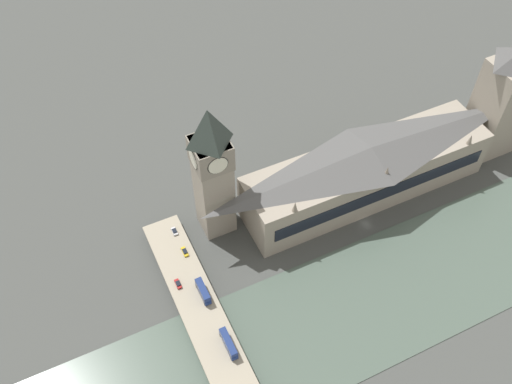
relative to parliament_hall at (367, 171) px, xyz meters
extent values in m
plane|color=#424442|center=(-15.66, 8.00, -13.96)|extent=(600.00, 600.00, 0.00)
cube|color=#47564C|center=(-47.07, 8.00, -13.81)|extent=(50.83, 360.00, 0.30)
cube|color=gray|center=(0.06, 0.00, -2.47)|extent=(25.43, 108.30, 22.99)
cube|color=black|center=(-12.81, 0.00, -1.32)|extent=(0.40, 99.64, 6.90)
pyramid|color=#4C4C4C|center=(0.06, 0.00, 11.57)|extent=(24.92, 106.13, 5.09)
cone|color=gray|center=(-11.66, -41.15, 11.53)|extent=(2.20, 2.20, 5.00)
cone|color=gray|center=(-11.66, 0.00, 11.53)|extent=(2.20, 2.20, 5.00)
cone|color=gray|center=(-11.66, 41.15, 11.53)|extent=(2.20, 2.20, 5.00)
cube|color=gray|center=(11.49, 64.55, 10.50)|extent=(12.81, 12.81, 48.93)
cube|color=gray|center=(11.49, 64.55, 29.21)|extent=(13.58, 13.58, 11.53)
cylinder|color=black|center=(4.91, 64.55, 29.21)|extent=(0.50, 8.05, 8.05)
cylinder|color=silver|center=(4.78, 64.55, 29.21)|extent=(0.62, 7.46, 7.46)
cylinder|color=black|center=(18.07, 64.55, 29.21)|extent=(0.50, 8.05, 8.05)
cylinder|color=silver|center=(18.20, 64.55, 29.21)|extent=(0.62, 7.46, 7.46)
cylinder|color=black|center=(11.49, 57.98, 29.21)|extent=(8.05, 0.50, 8.05)
cylinder|color=silver|center=(11.49, 57.84, 29.21)|extent=(7.46, 0.62, 7.46)
cylinder|color=black|center=(11.49, 71.13, 29.21)|extent=(8.05, 0.50, 8.05)
cylinder|color=silver|center=(11.49, 71.27, 29.21)|extent=(7.46, 0.62, 7.46)
pyramid|color=#2D3833|center=(11.49, 64.55, 42.54)|extent=(13.07, 13.07, 15.14)
cube|color=gray|center=(0.06, -67.45, 9.39)|extent=(18.60, 18.60, 46.70)
cube|color=gray|center=(-47.07, 86.45, -12.22)|extent=(3.00, 12.73, 3.48)
cube|color=gray|center=(-0.29, 86.45, -12.22)|extent=(3.00, 12.73, 3.48)
cube|color=gray|center=(-47.07, 86.45, -9.88)|extent=(133.66, 14.97, 1.20)
cube|color=navy|center=(-20.02, 83.11, -7.82)|extent=(10.02, 2.58, 2.00)
cube|color=black|center=(-20.02, 83.11, -7.42)|extent=(9.02, 2.64, 0.88)
cube|color=navy|center=(-20.02, 83.11, -5.65)|extent=(9.82, 2.58, 2.34)
cube|color=black|center=(-20.02, 83.11, -5.53)|extent=(9.02, 2.64, 1.13)
cube|color=navy|center=(-20.02, 83.11, -4.40)|extent=(9.72, 2.45, 0.16)
cylinder|color=black|center=(-15.94, 81.93, -8.70)|extent=(1.15, 0.28, 1.15)
cylinder|color=black|center=(-15.94, 84.28, -8.70)|extent=(1.15, 0.28, 1.15)
cylinder|color=black|center=(-24.00, 81.93, -8.70)|extent=(1.15, 0.28, 1.15)
cylinder|color=black|center=(-24.00, 84.28, -8.70)|extent=(1.15, 0.28, 1.15)
cube|color=navy|center=(-42.87, 82.88, -7.91)|extent=(11.28, 2.48, 1.92)
cube|color=black|center=(-42.87, 82.88, -7.53)|extent=(10.16, 2.54, 0.84)
cube|color=navy|center=(-42.87, 82.88, -5.83)|extent=(11.06, 2.48, 2.25)
cube|color=black|center=(-42.87, 82.88, -5.72)|extent=(10.16, 2.54, 1.08)
cube|color=navy|center=(-42.87, 82.88, -4.62)|extent=(10.95, 2.36, 0.16)
cylinder|color=black|center=(-38.04, 81.74, -8.77)|extent=(1.02, 0.28, 1.02)
cylinder|color=black|center=(-38.04, 84.01, -8.77)|extent=(1.02, 0.28, 1.02)
cylinder|color=black|center=(-47.60, 81.74, -8.77)|extent=(1.02, 0.28, 1.02)
cylinder|color=black|center=(-47.60, 84.01, -8.77)|extent=(1.02, 0.28, 1.02)
cube|color=gold|center=(0.72, 82.62, -8.76)|extent=(4.64, 1.71, 0.61)
cube|color=black|center=(0.58, 82.62, -8.21)|extent=(2.41, 1.54, 0.48)
cylinder|color=black|center=(2.61, 81.85, -8.97)|extent=(0.61, 0.22, 0.61)
cylinder|color=black|center=(2.61, 83.38, -8.97)|extent=(0.61, 0.22, 0.61)
cylinder|color=black|center=(-1.18, 81.85, -8.97)|extent=(0.61, 0.22, 0.61)
cylinder|color=black|center=(-1.18, 83.38, -8.97)|extent=(0.61, 0.22, 0.61)
cube|color=silver|center=(11.79, 82.83, -8.75)|extent=(4.05, 1.80, 0.59)
cube|color=black|center=(11.66, 82.83, -8.22)|extent=(2.10, 1.62, 0.46)
cylinder|color=black|center=(13.36, 82.02, -8.96)|extent=(0.64, 0.22, 0.64)
cylinder|color=black|center=(13.36, 83.64, -8.96)|extent=(0.64, 0.22, 0.64)
cylinder|color=black|center=(10.21, 82.02, -8.96)|extent=(0.64, 0.22, 0.64)
cylinder|color=black|center=(10.21, 83.64, -8.96)|extent=(0.64, 0.22, 0.64)
cube|color=maroon|center=(-11.85, 90.14, -8.71)|extent=(4.28, 1.71, 0.66)
cube|color=black|center=(-11.98, 90.14, -8.17)|extent=(2.23, 1.54, 0.43)
cylinder|color=black|center=(-10.17, 89.38, -8.95)|extent=(0.65, 0.22, 0.65)
cylinder|color=black|center=(-10.17, 90.91, -8.95)|extent=(0.65, 0.22, 0.65)
cylinder|color=black|center=(-13.53, 89.38, -8.95)|extent=(0.65, 0.22, 0.65)
cylinder|color=black|center=(-13.53, 90.91, -8.95)|extent=(0.65, 0.22, 0.65)
camera|label=1|loc=(-124.33, 111.18, 179.26)|focal=40.00mm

